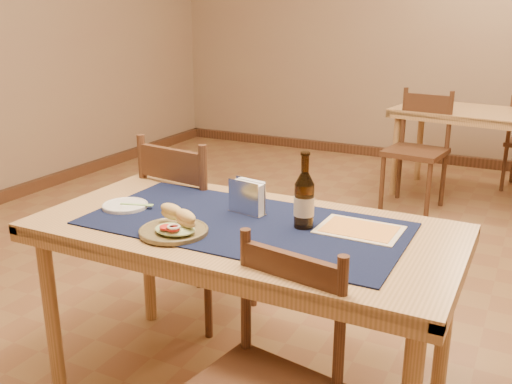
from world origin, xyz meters
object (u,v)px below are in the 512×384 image
at_px(beer_bottle, 304,200).
at_px(main_table, 244,244).
at_px(chair_main_far, 196,224).
at_px(napkin_holder, 247,198).
at_px(back_table, 490,122).
at_px(sandwich_plate, 175,227).

bearing_deg(beer_bottle, main_table, -163.90).
distance_m(main_table, chair_main_far, 0.73).
distance_m(chair_main_far, beer_bottle, 0.92).
distance_m(chair_main_far, napkin_holder, 0.69).
bearing_deg(back_table, main_table, -100.36).
relative_size(main_table, napkin_holder, 9.87).
relative_size(back_table, beer_bottle, 5.57).
bearing_deg(sandwich_plate, back_table, 77.48).
bearing_deg(chair_main_far, back_table, 67.63).
xyz_separation_m(back_table, chair_main_far, (-1.11, -2.69, -0.17)).
relative_size(chair_main_far, napkin_holder, 5.93).
height_order(back_table, sandwich_plate, sandwich_plate).
xyz_separation_m(main_table, beer_bottle, (0.22, 0.06, 0.19)).
xyz_separation_m(chair_main_far, sandwich_plate, (0.36, -0.68, 0.28)).
relative_size(sandwich_plate, napkin_holder, 1.54).
bearing_deg(chair_main_far, beer_bottle, -28.78).
distance_m(back_table, sandwich_plate, 3.45).
distance_m(sandwich_plate, napkin_holder, 0.34).
bearing_deg(beer_bottle, napkin_holder, 171.41).
bearing_deg(napkin_holder, beer_bottle, -8.59).
height_order(main_table, beer_bottle, beer_bottle).
bearing_deg(beer_bottle, back_table, 83.35).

